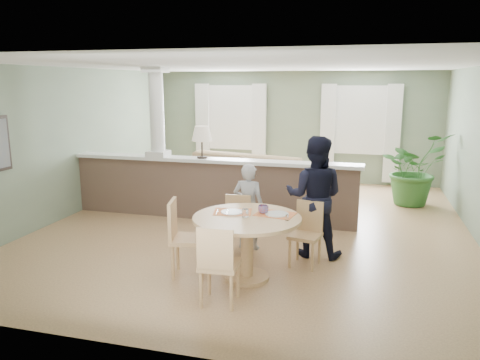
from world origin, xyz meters
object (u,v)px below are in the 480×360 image
(sofa, at_px, (235,179))
(chair_side, at_px, (183,234))
(houseplant, at_px, (413,169))
(man_person, at_px, (314,197))
(chair_near, at_px, (218,262))
(chair_far_man, at_px, (307,230))
(child_person, at_px, (248,206))
(chair_far_boy, at_px, (237,223))
(dining_table, at_px, (247,229))

(sofa, relative_size, chair_side, 3.26)
(houseplant, bearing_deg, man_person, -115.35)
(chair_side, bearing_deg, houseplant, -47.32)
(sofa, distance_m, man_person, 3.32)
(chair_near, xyz_separation_m, chair_side, (-0.70, 0.70, 0.03))
(sofa, height_order, chair_near, sofa)
(chair_near, height_order, man_person, man_person)
(chair_far_man, bearing_deg, child_person, 167.48)
(chair_far_boy, bearing_deg, sofa, 101.72)
(dining_table, distance_m, child_person, 1.10)
(chair_far_boy, xyz_separation_m, chair_far_man, (1.01, -0.09, 0.00))
(dining_table, height_order, child_person, child_person)
(child_person, bearing_deg, dining_table, 107.76)
(houseplant, relative_size, chair_far_boy, 1.70)
(chair_far_man, bearing_deg, chair_side, -141.36)
(dining_table, distance_m, chair_side, 0.84)
(houseplant, bearing_deg, dining_table, -117.47)
(chair_far_boy, height_order, chair_side, chair_side)
(chair_near, bearing_deg, man_person, -117.74)
(sofa, bearing_deg, dining_table, -59.14)
(dining_table, distance_m, chair_far_boy, 0.86)
(man_person, bearing_deg, chair_near, 68.18)
(houseplant, relative_size, child_person, 1.13)
(chair_side, bearing_deg, chair_far_boy, -41.19)
(sofa, relative_size, child_person, 2.51)
(man_person, bearing_deg, chair_side, 39.40)
(chair_near, relative_size, man_person, 0.54)
(dining_table, distance_m, chair_far_man, 0.96)
(sofa, distance_m, child_person, 2.83)
(chair_far_man, height_order, child_person, child_person)
(child_person, bearing_deg, chair_far_man, 160.75)
(houseplant, height_order, man_person, man_person)
(houseplant, distance_m, dining_table, 5.00)
(houseplant, distance_m, child_person, 4.23)
(sofa, relative_size, chair_far_man, 3.73)
(man_person, bearing_deg, chair_far_boy, 17.42)
(sofa, xyz_separation_m, chair_near, (1.09, -4.54, 0.04))
(dining_table, bearing_deg, man_person, 56.26)
(sofa, xyz_separation_m, chair_far_boy, (0.86, -2.96, 0.00))
(chair_side, relative_size, man_person, 0.57)
(sofa, xyz_separation_m, houseplant, (3.53, 0.71, 0.26))
(child_person, bearing_deg, chair_far_boy, 76.85)
(dining_table, height_order, chair_near, chair_near)
(dining_table, height_order, chair_side, chair_side)
(dining_table, xyz_separation_m, chair_far_man, (0.66, 0.68, -0.17))
(dining_table, bearing_deg, chair_far_boy, 114.68)
(houseplant, distance_m, man_person, 3.75)
(sofa, height_order, child_person, child_person)
(sofa, bearing_deg, chair_far_man, -45.68)
(chair_far_boy, relative_size, chair_side, 0.87)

